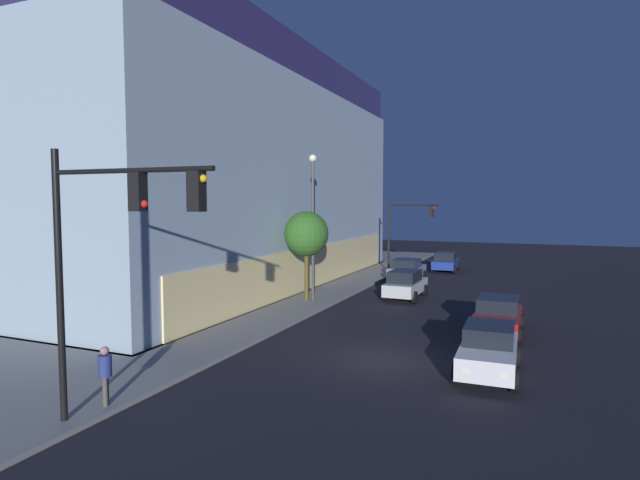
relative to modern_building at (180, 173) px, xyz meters
name	(u,v)px	position (x,y,z in m)	size (l,w,h in m)	color
ground_plane	(381,360)	(-13.13, -19.18, -7.94)	(120.00, 120.00, 0.00)	black
modern_building	(180,173)	(0.00, 0.00, 0.00)	(33.51, 21.87, 16.03)	#4C4C51
traffic_light_near_corner	(110,235)	(-21.60, -14.87, -2.98)	(0.41, 4.68, 6.94)	black
traffic_light_far_corner	(405,224)	(9.57, -14.54, -3.89)	(0.54, 4.17, 5.74)	black
street_lamp_sidewalk	(313,210)	(-4.06, -12.49, -2.59)	(0.44, 0.44, 8.34)	#414141
sidewalk_tree	(306,234)	(-4.28, -12.17, -3.97)	(2.56, 2.56, 5.13)	#4D431E
pedestrian_waiting	(105,370)	(-20.49, -13.44, -6.82)	(0.36, 0.36, 1.65)	#4C473D
car_white	(489,349)	(-13.22, -22.94, -7.10)	(4.16, 2.05, 1.65)	silver
car_red	(498,315)	(-7.37, -22.83, -7.13)	(4.35, 2.16, 1.57)	maroon
car_silver	(405,284)	(-0.84, -17.13, -7.05)	(4.33, 2.03, 1.73)	#B7BABF
car_grey	(407,269)	(6.48, -15.47, -7.12)	(4.19, 2.29, 1.62)	slate
car_blue	(446,262)	(12.67, -17.30, -7.13)	(4.16, 2.10, 1.62)	navy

